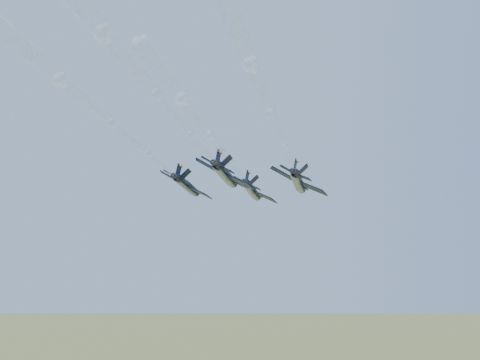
{
  "coord_description": "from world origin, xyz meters",
  "views": [
    {
      "loc": [
        4.45,
        -98.37,
        82.5
      ],
      "look_at": [
        3.12,
        3.64,
        99.39
      ],
      "focal_mm": 40.0,
      "sensor_mm": 36.0,
      "label": 1
    }
  ],
  "objects_px": {
    "jet_lead": "(252,191)",
    "jet_right": "(299,182)",
    "jet_left": "(187,186)",
    "jet_slot": "(226,175)"
  },
  "relations": [
    {
      "from": "jet_right",
      "to": "jet_slot",
      "type": "distance_m",
      "value": 15.31
    },
    {
      "from": "jet_left",
      "to": "jet_slot",
      "type": "height_order",
      "value": "same"
    },
    {
      "from": "jet_right",
      "to": "jet_slot",
      "type": "height_order",
      "value": "same"
    },
    {
      "from": "jet_lead",
      "to": "jet_slot",
      "type": "bearing_deg",
      "value": -91.27
    },
    {
      "from": "jet_right",
      "to": "jet_slot",
      "type": "bearing_deg",
      "value": -137.18
    },
    {
      "from": "jet_slot",
      "to": "jet_right",
      "type": "bearing_deg",
      "value": 42.82
    },
    {
      "from": "jet_lead",
      "to": "jet_right",
      "type": "xyz_separation_m",
      "value": [
        8.52,
        -11.18,
        0.0
      ]
    },
    {
      "from": "jet_right",
      "to": "jet_lead",
      "type": "bearing_deg",
      "value": 140.2
    },
    {
      "from": "jet_left",
      "to": "jet_slot",
      "type": "bearing_deg",
      "value": -43.25
    },
    {
      "from": "jet_left",
      "to": "jet_slot",
      "type": "relative_size",
      "value": 1.0
    }
  ]
}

